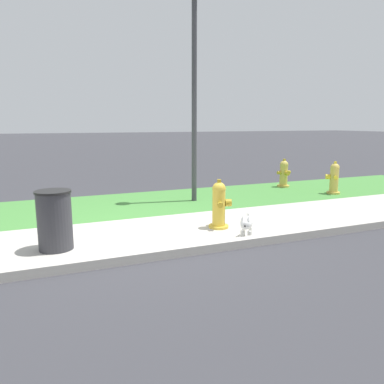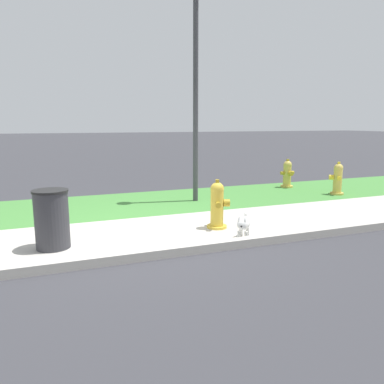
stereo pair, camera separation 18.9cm
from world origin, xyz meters
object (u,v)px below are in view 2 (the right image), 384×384
at_px(fire_hydrant_at_driveway, 287,174).
at_px(street_lamp, 196,61).
at_px(small_white_dog, 243,224).
at_px(trash_bin, 52,219).
at_px(fire_hydrant_mid_block, 338,179).
at_px(fire_hydrant_by_grass_verge, 217,205).

xyz_separation_m(fire_hydrant_at_driveway, street_lamp, (-2.93, -0.75, 2.60)).
xyz_separation_m(small_white_dog, trash_bin, (-2.63, 0.60, 0.17)).
bearing_deg(fire_hydrant_mid_block, small_white_dog, 152.50).
bearing_deg(trash_bin, fire_hydrant_mid_block, 15.25).
height_order(fire_hydrant_by_grass_verge, small_white_dog, fire_hydrant_by_grass_verge).
xyz_separation_m(fire_hydrant_mid_block, small_white_dog, (-3.83, -2.35, -0.14)).
height_order(small_white_dog, street_lamp, street_lamp).
height_order(fire_hydrant_by_grass_verge, fire_hydrant_at_driveway, fire_hydrant_by_grass_verge).
bearing_deg(fire_hydrant_mid_block, fire_hydrant_by_grass_verge, 143.66).
bearing_deg(small_white_dog, fire_hydrant_at_driveway, 173.39).
distance_m(fire_hydrant_by_grass_verge, street_lamp, 3.40).
xyz_separation_m(fire_hydrant_mid_block, street_lamp, (-3.46, 0.53, 2.59)).
distance_m(fire_hydrant_mid_block, trash_bin, 6.69).
relative_size(fire_hydrant_mid_block, street_lamp, 0.18).
bearing_deg(fire_hydrant_mid_block, street_lamp, 112.18).
relative_size(fire_hydrant_at_driveway, small_white_dog, 1.72).
relative_size(fire_hydrant_mid_block, small_white_dog, 1.80).
relative_size(fire_hydrant_by_grass_verge, trash_bin, 0.99).
bearing_deg(fire_hydrant_at_driveway, trash_bin, 28.19).
bearing_deg(fire_hydrant_at_driveway, small_white_dog, 48.82).
relative_size(fire_hydrant_at_driveway, trash_bin, 0.92).
height_order(fire_hydrant_at_driveway, small_white_dog, fire_hydrant_at_driveway).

